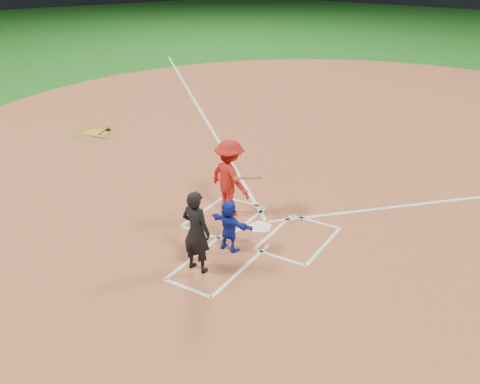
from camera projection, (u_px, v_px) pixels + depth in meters
The scene contains 12 objects.
ground at pixel (260, 228), 12.33m from camera, with size 120.00×120.00×0.00m, color #155718.
home_plate_dirt at pixel (353, 149), 16.95m from camera, with size 28.00×28.00×0.01m, color #985031.
home_plate at pixel (260, 227), 12.32m from camera, with size 0.60×0.60×0.02m, color white.
on_deck_circle at pixel (96, 133), 18.31m from camera, with size 1.70×1.70×0.01m, color brown.
on_deck_logo at pixel (95, 133), 18.31m from camera, with size 0.80×0.80×0.00m, color gold.
on_deck_bat_a at pixel (104, 131), 18.42m from camera, with size 0.06×0.06×0.84m, color brown.
on_deck_bat_c at pixel (95, 136), 17.92m from camera, with size 0.06×0.06×0.84m, color #A87F3D.
bat_weight_donut at pixel (108, 130), 18.51m from camera, with size 0.19×0.19×0.05m, color black.
catcher at pixel (229, 226), 11.21m from camera, with size 1.07×0.34×1.15m, color #1325A1.
umpire at pixel (196, 232), 10.40m from camera, with size 0.63×0.41×1.73m, color black.
chalk_markings at pixel (345, 156), 16.39m from camera, with size 28.35×17.32×0.01m.
batter_at_plate at pixel (230, 178), 12.54m from camera, with size 1.43×1.07×1.88m.
Camera 1 is at (5.24, -9.44, 6.03)m, focal length 40.00 mm.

